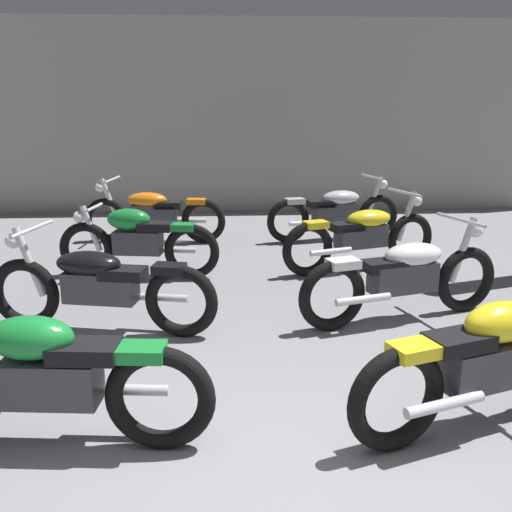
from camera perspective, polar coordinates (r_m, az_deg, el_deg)
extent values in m
cube|color=#9E998E|center=(10.98, -1.73, 14.01)|extent=(12.76, 0.24, 3.60)
torus|color=black|center=(3.47, -9.80, -14.20)|extent=(0.68, 0.17, 0.67)
cube|color=#38383D|center=(3.61, -20.26, -11.98)|extent=(0.59, 0.29, 0.28)
ellipsoid|color=#197F33|center=(3.53, -22.19, -7.77)|extent=(0.54, 0.33, 0.26)
cube|color=black|center=(3.45, -17.13, -9.31)|extent=(0.42, 0.28, 0.10)
cube|color=#197F33|center=(3.36, -11.73, -9.62)|extent=(0.30, 0.23, 0.08)
cylinder|color=silver|center=(3.65, -13.32, -13.22)|extent=(0.55, 0.12, 0.07)
torus|color=black|center=(5.60, -22.62, -3.58)|extent=(0.68, 0.24, 0.67)
torus|color=black|center=(5.02, -7.67, -4.65)|extent=(0.68, 0.24, 0.67)
cylinder|color=silver|center=(5.48, -22.23, -0.56)|extent=(0.28, 0.12, 0.66)
cube|color=#38383D|center=(5.23, -15.64, -3.08)|extent=(0.69, 0.37, 0.28)
ellipsoid|color=black|center=(5.21, -16.82, -0.72)|extent=(0.65, 0.43, 0.22)
cube|color=black|center=(5.11, -13.50, -1.74)|extent=(0.44, 0.32, 0.10)
cube|color=black|center=(4.95, -8.91, -1.31)|extent=(0.31, 0.25, 0.08)
cylinder|color=silver|center=(5.38, -22.00, 2.59)|extent=(0.17, 0.67, 0.04)
sphere|color=white|center=(5.51, -23.68, 1.41)|extent=(0.14, 0.14, 0.14)
cylinder|color=silver|center=(5.21, -9.93, -4.21)|extent=(0.55, 0.18, 0.07)
torus|color=black|center=(7.06, -17.01, 0.66)|extent=(0.68, 0.20, 0.67)
torus|color=black|center=(6.69, -6.61, 0.46)|extent=(0.68, 0.20, 0.67)
cylinder|color=silver|center=(6.97, -16.56, 2.72)|extent=(0.25, 0.10, 0.56)
cube|color=#38383D|center=(6.82, -12.00, 1.38)|extent=(0.60, 0.32, 0.28)
ellipsoid|color=#197F33|center=(6.79, -12.94, 3.68)|extent=(0.55, 0.35, 0.26)
cube|color=black|center=(6.72, -10.29, 3.00)|extent=(0.43, 0.29, 0.10)
cube|color=#197F33|center=(6.64, -7.53, 2.98)|extent=(0.31, 0.24, 0.08)
cylinder|color=silver|center=(6.90, -16.26, 4.82)|extent=(0.10, 0.48, 0.04)
sphere|color=white|center=(7.00, -17.72, 3.84)|extent=(0.14, 0.14, 0.14)
cylinder|color=silver|center=(6.87, -8.44, 0.61)|extent=(0.55, 0.15, 0.07)
torus|color=black|center=(8.81, -15.13, 3.60)|extent=(0.68, 0.19, 0.67)
torus|color=black|center=(8.45, -5.42, 3.58)|extent=(0.68, 0.19, 0.67)
cylinder|color=silver|center=(8.73, -14.77, 5.59)|extent=(0.28, 0.10, 0.66)
cube|color=#38383D|center=(8.58, -10.41, 4.26)|extent=(0.68, 0.32, 0.28)
ellipsoid|color=orange|center=(8.56, -11.13, 5.70)|extent=(0.63, 0.39, 0.22)
cube|color=black|center=(8.50, -9.01, 5.18)|extent=(0.43, 0.29, 0.10)
cube|color=orange|center=(8.41, -6.15, 5.59)|extent=(0.30, 0.23, 0.08)
cylinder|color=silver|center=(8.66, -14.53, 7.62)|extent=(0.12, 0.68, 0.04)
sphere|color=white|center=(8.74, -15.73, 6.81)|extent=(0.14, 0.14, 0.14)
cylinder|color=silver|center=(8.62, -6.93, 3.64)|extent=(0.55, 0.14, 0.07)
torus|color=black|center=(3.52, 14.22, -14.06)|extent=(0.67, 0.32, 0.67)
cube|color=#38383D|center=(3.86, 22.29, -10.35)|extent=(0.62, 0.41, 0.28)
ellipsoid|color=yellow|center=(3.82, 23.79, -6.21)|extent=(0.58, 0.43, 0.26)
cube|color=black|center=(3.64, 20.08, -8.25)|extent=(0.46, 0.36, 0.10)
cube|color=yellow|center=(3.44, 15.92, -9.28)|extent=(0.33, 0.28, 0.08)
cylinder|color=silver|center=(3.58, 18.80, -14.23)|extent=(0.54, 0.24, 0.07)
torus|color=black|center=(5.97, 20.75, -2.26)|extent=(0.67, 0.29, 0.67)
torus|color=black|center=(5.16, 7.82, -4.08)|extent=(0.67, 0.29, 0.67)
cylinder|color=silver|center=(5.84, 20.43, 0.55)|extent=(0.28, 0.14, 0.66)
cube|color=#38383D|center=(5.50, 14.83, -2.14)|extent=(0.70, 0.41, 0.28)
ellipsoid|color=white|center=(5.50, 15.85, 0.17)|extent=(0.67, 0.47, 0.22)
cube|color=black|center=(5.34, 12.98, -0.96)|extent=(0.45, 0.34, 0.10)
cube|color=white|center=(5.12, 8.94, -0.77)|extent=(0.32, 0.27, 0.08)
cylinder|color=silver|center=(5.74, 20.25, 3.50)|extent=(0.22, 0.66, 0.04)
sphere|color=white|center=(5.89, 21.65, 2.45)|extent=(0.14, 0.14, 0.14)
cylinder|color=silver|center=(5.18, 10.94, -4.40)|extent=(0.55, 0.22, 0.07)
torus|color=black|center=(7.56, 15.53, 1.71)|extent=(0.67, 0.31, 0.67)
torus|color=black|center=(6.78, 5.32, 0.69)|extent=(0.67, 0.31, 0.67)
cylinder|color=silver|center=(7.45, 15.20, 3.98)|extent=(0.28, 0.15, 0.66)
cube|color=#38383D|center=(7.12, 10.74, 2.01)|extent=(0.70, 0.43, 0.28)
ellipsoid|color=yellow|center=(7.13, 11.51, 3.80)|extent=(0.67, 0.49, 0.22)
cube|color=black|center=(6.97, 9.27, 2.99)|extent=(0.46, 0.35, 0.10)
cube|color=yellow|center=(6.76, 6.14, 3.23)|extent=(0.33, 0.28, 0.08)
cylinder|color=silver|center=(7.36, 14.99, 6.32)|extent=(0.25, 0.66, 0.04)
sphere|color=white|center=(7.50, 16.17, 5.46)|extent=(0.14, 0.14, 0.14)
cylinder|color=silver|center=(6.79, 7.70, 0.46)|extent=(0.54, 0.24, 0.07)
torus|color=black|center=(9.03, 12.40, 4.05)|extent=(0.68, 0.25, 0.67)
torus|color=black|center=(8.44, 3.32, 3.61)|extent=(0.68, 0.25, 0.67)
cylinder|color=silver|center=(8.94, 12.05, 5.98)|extent=(0.28, 0.13, 0.66)
cube|color=#38383D|center=(8.69, 8.03, 4.50)|extent=(0.70, 0.37, 0.28)
ellipsoid|color=#B7B7BC|center=(8.69, 8.70, 5.95)|extent=(0.65, 0.44, 0.22)
cube|color=black|center=(8.58, 6.71, 5.35)|extent=(0.44, 0.32, 0.10)
cube|color=#B7B7BC|center=(8.42, 4.00, 5.65)|extent=(0.32, 0.25, 0.08)
cylinder|color=silver|center=(8.87, 11.82, 7.94)|extent=(0.18, 0.67, 0.04)
sphere|color=white|center=(8.97, 12.92, 7.19)|extent=(0.14, 0.14, 0.14)
cylinder|color=silver|center=(8.41, 5.22, 3.39)|extent=(0.55, 0.18, 0.07)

